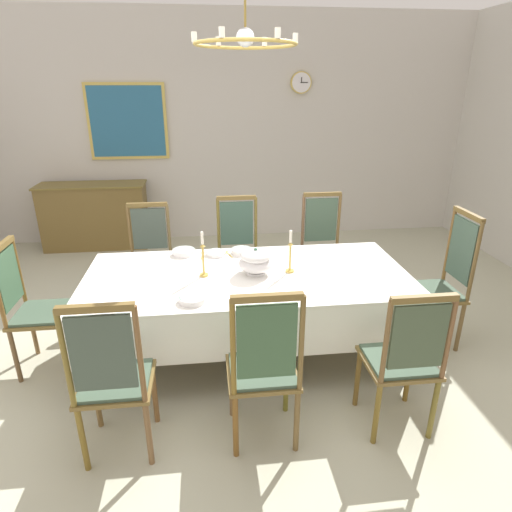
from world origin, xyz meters
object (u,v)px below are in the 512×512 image
object	(u,v)px
chair_south_c	(404,358)
soup_tureen	(256,261)
chair_north_b	(238,250)
chair_north_c	(323,246)
bowl_near_left	(216,253)
sideboard	(95,216)
bowl_far_left	(193,299)
framed_painting	(127,122)
candlestick_west	(203,258)
chair_south_b	(264,366)
chair_head_west	(32,306)
spoon_primary	(203,254)
mounted_clock	(301,83)
chair_south_a	(112,377)
chandelier	(245,42)
chair_head_east	(443,279)
spoon_secondary	(227,252)
candlestick_east	(290,255)
bowl_far_right	(184,252)
chair_north_a	(150,255)
dining_table	(247,282)
bowl_near_right	(242,251)

from	to	relation	value
chair_south_c	soup_tureen	world-z (taller)	chair_south_c
chair_north_b	chair_north_c	world-z (taller)	chair_north_c
soup_tureen	bowl_near_left	size ratio (longest dim) A/B	1.52
soup_tureen	sideboard	world-z (taller)	soup_tureen
chair_north_c	bowl_far_left	size ratio (longest dim) A/B	5.75
framed_painting	candlestick_west	bearing A→B (deg)	-72.59
chair_south_b	chair_head_west	bearing A→B (deg)	149.63
chair_north_b	soup_tureen	size ratio (longest dim) A/B	4.02
spoon_primary	chair_north_b	bearing A→B (deg)	61.19
chair_head_west	mounted_clock	xyz separation A→B (m)	(2.75, 3.11, 1.62)
chair_north_c	candlestick_west	xyz separation A→B (m)	(-1.25, -1.00, 0.32)
chair_south_a	soup_tureen	distance (m)	1.41
bowl_near_left	chandelier	world-z (taller)	chandelier
chair_south_a	chair_head_west	bearing A→B (deg)	128.74
chair_head_east	mounted_clock	world-z (taller)	mounted_clock
soup_tureen	spoon_secondary	xyz separation A→B (m)	(-0.21, 0.48, -0.10)
chair_head_west	chandelier	distance (m)	2.52
candlestick_west	chair_head_east	bearing A→B (deg)	0.00
candlestick_east	spoon_primary	size ratio (longest dim) A/B	2.00
chair_head_west	bowl_near_left	bearing A→B (deg)	106.99
chair_south_b	chair_head_west	xyz separation A→B (m)	(-1.70, 1.00, -0.01)
bowl_near_left	spoon_primary	bearing A→B (deg)	167.43
bowl_near_left	spoon_secondary	world-z (taller)	bowl_near_left
chandelier	spoon_primary	bearing A→B (deg)	127.13
chair_north_c	mounted_clock	size ratio (longest dim) A/B	3.89
chair_south_b	spoon_primary	xyz separation A→B (m)	(-0.36, 1.47, 0.17)
chair_south_a	chair_head_west	world-z (taller)	chair_south_a
bowl_far_right	chair_north_c	bearing A→B (deg)	19.60
chair_south_a	spoon_secondary	size ratio (longest dim) A/B	6.48
mounted_clock	framed_painting	world-z (taller)	mounted_clock
mounted_clock	chandelier	world-z (taller)	chandelier
bowl_far_left	bowl_far_right	distance (m)	0.92
chair_north_a	sideboard	distance (m)	2.11
dining_table	bowl_far_right	bearing A→B (deg)	136.94
chair_head_west	chair_head_east	size ratio (longest dim) A/B	0.90
candlestick_west	bowl_far_left	xyz separation A→B (m)	(-0.08, -0.43, -0.13)
spoon_secondary	chandelier	distance (m)	1.75
chair_head_east	chair_north_c	bearing A→B (deg)	38.86
candlestick_west	bowl_far_right	world-z (taller)	candlestick_west
bowl_near_left	bowl_near_right	xyz separation A→B (m)	(0.23, 0.01, 0.01)
dining_table	chair_north_c	size ratio (longest dim) A/B	2.29
dining_table	chair_south_a	bearing A→B (deg)	-131.99
bowl_far_right	spoon_primary	distance (m)	0.17
chair_head_east	spoon_primary	world-z (taller)	chair_head_east
chair_south_a	candlestick_west	xyz separation A→B (m)	(0.55, 1.00, 0.32)
bowl_far_right	spoon_secondary	size ratio (longest dim) A/B	1.16
candlestick_east	mounted_clock	bearing A→B (deg)	77.09
dining_table	soup_tureen	size ratio (longest dim) A/B	9.33
bowl_far_left	framed_painting	world-z (taller)	framed_painting
chair_south_b	chandelier	size ratio (longest dim) A/B	1.59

